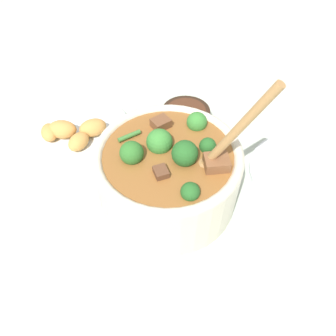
{
  "coord_description": "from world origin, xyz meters",
  "views": [
    {
      "loc": [
        0.33,
        0.08,
        0.46
      ],
      "look_at": [
        0.0,
        0.0,
        0.07
      ],
      "focal_mm": 35.0,
      "sensor_mm": 36.0,
      "label": 1
    }
  ],
  "objects_px": {
    "empty_plate": "(309,174)",
    "food_plate": "(77,131)",
    "condiment_bowl": "(186,117)",
    "stew_bowl": "(168,171)"
  },
  "relations": [
    {
      "from": "condiment_bowl",
      "to": "empty_plate",
      "type": "height_order",
      "value": "condiment_bowl"
    },
    {
      "from": "stew_bowl",
      "to": "empty_plate",
      "type": "height_order",
      "value": "stew_bowl"
    },
    {
      "from": "condiment_bowl",
      "to": "food_plate",
      "type": "height_order",
      "value": "food_plate"
    },
    {
      "from": "condiment_bowl",
      "to": "empty_plate",
      "type": "xyz_separation_m",
      "value": [
        0.08,
        0.24,
        -0.01
      ]
    },
    {
      "from": "stew_bowl",
      "to": "condiment_bowl",
      "type": "height_order",
      "value": "stew_bowl"
    },
    {
      "from": "condiment_bowl",
      "to": "food_plate",
      "type": "distance_m",
      "value": 0.22
    },
    {
      "from": "stew_bowl",
      "to": "food_plate",
      "type": "relative_size",
      "value": 1.26
    },
    {
      "from": "empty_plate",
      "to": "food_plate",
      "type": "height_order",
      "value": "food_plate"
    },
    {
      "from": "stew_bowl",
      "to": "empty_plate",
      "type": "bearing_deg",
      "value": 113.31
    },
    {
      "from": "condiment_bowl",
      "to": "empty_plate",
      "type": "distance_m",
      "value": 0.26
    }
  ]
}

